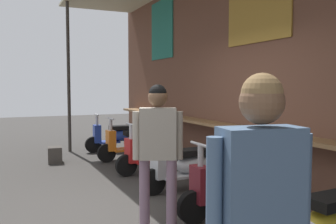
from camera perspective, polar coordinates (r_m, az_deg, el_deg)
ground_plane at (r=4.89m, az=-4.91°, el=-15.64°), size 33.39×33.39×0.00m
market_stall_facade at (r=5.55m, az=13.95°, el=8.76°), size 11.93×2.24×3.86m
scooter_blue at (r=9.36m, az=-8.14°, el=-3.74°), size 0.46×1.40×0.97m
scooter_orange at (r=8.20m, az=-5.70°, el=-4.81°), size 0.46×1.40×0.97m
scooter_red at (r=6.98m, az=-2.13°, el=-6.35°), size 0.50×1.40×0.97m
scooter_silver at (r=5.83m, az=2.79°, el=-8.42°), size 0.48×1.40×0.97m
scooter_maroon at (r=4.74m, az=10.27°, el=-11.40°), size 0.46×1.40×0.97m
shopper_with_handbag at (r=1.97m, az=14.59°, el=-13.71°), size 0.33×0.68×1.71m
shopper_browsing at (r=4.13m, az=-1.60°, el=-4.55°), size 0.34×0.53×1.67m
merchandise_crate at (r=8.29m, az=-17.28°, el=-6.40°), size 0.39×0.32×0.34m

